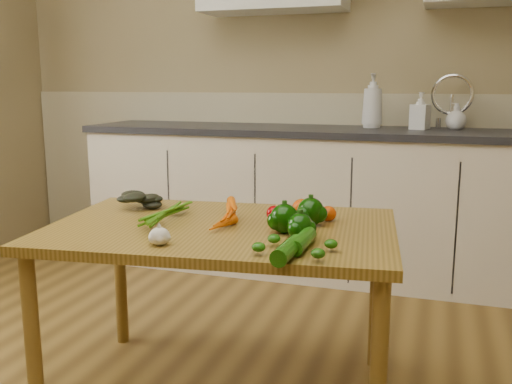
{
  "coord_description": "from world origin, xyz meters",
  "views": [
    {
      "loc": [
        0.94,
        -1.21,
        1.17
      ],
      "look_at": [
        0.25,
        0.9,
        0.74
      ],
      "focal_mm": 40.0,
      "sensor_mm": 36.0,
      "label": 1
    }
  ],
  "objects_px": {
    "garlic_bulb": "(159,236)",
    "pepper_b": "(311,212)",
    "leafy_greens": "(140,198)",
    "tomato_a": "(275,213)",
    "pepper_c": "(300,226)",
    "tomato_b": "(302,208)",
    "zucchini_a": "(302,241)",
    "soap_bottle_b": "(420,111)",
    "carrot_bunch": "(207,215)",
    "pepper_a": "(284,219)",
    "soap_bottle_c": "(456,116)",
    "zucchini_b": "(288,250)",
    "table": "(222,245)",
    "tomato_c": "(328,214)",
    "soap_bottle_a": "(373,101)"
  },
  "relations": [
    {
      "from": "garlic_bulb",
      "to": "pepper_b",
      "type": "relative_size",
      "value": 0.67
    },
    {
      "from": "leafy_greens",
      "to": "tomato_a",
      "type": "relative_size",
      "value": 2.82
    },
    {
      "from": "pepper_c",
      "to": "tomato_b",
      "type": "distance_m",
      "value": 0.32
    },
    {
      "from": "garlic_bulb",
      "to": "pepper_c",
      "type": "height_order",
      "value": "pepper_c"
    },
    {
      "from": "garlic_bulb",
      "to": "zucchini_a",
      "type": "relative_size",
      "value": 0.37
    },
    {
      "from": "garlic_bulb",
      "to": "tomato_b",
      "type": "bearing_deg",
      "value": 56.48
    },
    {
      "from": "soap_bottle_b",
      "to": "pepper_c",
      "type": "relative_size",
      "value": 2.48
    },
    {
      "from": "carrot_bunch",
      "to": "pepper_a",
      "type": "height_order",
      "value": "pepper_a"
    },
    {
      "from": "soap_bottle_b",
      "to": "carrot_bunch",
      "type": "height_order",
      "value": "soap_bottle_b"
    },
    {
      "from": "soap_bottle_c",
      "to": "pepper_a",
      "type": "distance_m",
      "value": 1.8
    },
    {
      "from": "pepper_c",
      "to": "zucchini_b",
      "type": "height_order",
      "value": "pepper_c"
    },
    {
      "from": "tomato_a",
      "to": "carrot_bunch",
      "type": "bearing_deg",
      "value": -153.75
    },
    {
      "from": "table",
      "to": "zucchini_b",
      "type": "relative_size",
      "value": 7.27
    },
    {
      "from": "soap_bottle_c",
      "to": "zucchini_a",
      "type": "height_order",
      "value": "soap_bottle_c"
    },
    {
      "from": "soap_bottle_c",
      "to": "pepper_b",
      "type": "relative_size",
      "value": 1.52
    },
    {
      "from": "pepper_c",
      "to": "soap_bottle_c",
      "type": "bearing_deg",
      "value": 74.14
    },
    {
      "from": "tomato_a",
      "to": "zucchini_a",
      "type": "relative_size",
      "value": 0.34
    },
    {
      "from": "carrot_bunch",
      "to": "tomato_a",
      "type": "bearing_deg",
      "value": 19.46
    },
    {
      "from": "soap_bottle_b",
      "to": "tomato_c",
      "type": "distance_m",
      "value": 1.48
    },
    {
      "from": "soap_bottle_a",
      "to": "soap_bottle_c",
      "type": "distance_m",
      "value": 0.49
    },
    {
      "from": "table",
      "to": "tomato_a",
      "type": "height_order",
      "value": "tomato_a"
    },
    {
      "from": "soap_bottle_a",
      "to": "garlic_bulb",
      "type": "relative_size",
      "value": 4.83
    },
    {
      "from": "soap_bottle_b",
      "to": "zucchini_a",
      "type": "height_order",
      "value": "soap_bottle_b"
    },
    {
      "from": "soap_bottle_a",
      "to": "soap_bottle_c",
      "type": "xyz_separation_m",
      "value": [
        0.48,
        0.02,
        -0.09
      ]
    },
    {
      "from": "pepper_c",
      "to": "tomato_c",
      "type": "bearing_deg",
      "value": 81.94
    },
    {
      "from": "table",
      "to": "leafy_greens",
      "type": "height_order",
      "value": "leafy_greens"
    },
    {
      "from": "tomato_c",
      "to": "tomato_a",
      "type": "bearing_deg",
      "value": -163.86
    },
    {
      "from": "soap_bottle_a",
      "to": "tomato_c",
      "type": "xyz_separation_m",
      "value": [
        0.02,
        -1.45,
        -0.37
      ]
    },
    {
      "from": "garlic_bulb",
      "to": "pepper_b",
      "type": "height_order",
      "value": "pepper_b"
    },
    {
      "from": "carrot_bunch",
      "to": "pepper_c",
      "type": "bearing_deg",
      "value": -23.26
    },
    {
      "from": "zucchini_a",
      "to": "pepper_c",
      "type": "bearing_deg",
      "value": 106.72
    },
    {
      "from": "pepper_a",
      "to": "leafy_greens",
      "type": "bearing_deg",
      "value": 164.36
    },
    {
      "from": "pepper_c",
      "to": "tomato_b",
      "type": "bearing_deg",
      "value": 102.38
    },
    {
      "from": "pepper_a",
      "to": "tomato_b",
      "type": "height_order",
      "value": "pepper_a"
    },
    {
      "from": "garlic_bulb",
      "to": "tomato_c",
      "type": "distance_m",
      "value": 0.66
    },
    {
      "from": "soap_bottle_b",
      "to": "zucchini_b",
      "type": "bearing_deg",
      "value": 98.87
    },
    {
      "from": "soap_bottle_a",
      "to": "pepper_a",
      "type": "xyz_separation_m",
      "value": [
        -0.09,
        -1.67,
        -0.35
      ]
    },
    {
      "from": "carrot_bunch",
      "to": "leafy_greens",
      "type": "relative_size",
      "value": 1.3
    },
    {
      "from": "leafy_greens",
      "to": "tomato_a",
      "type": "bearing_deg",
      "value": -2.79
    },
    {
      "from": "tomato_b",
      "to": "garlic_bulb",
      "type": "bearing_deg",
      "value": -123.52
    },
    {
      "from": "soap_bottle_b",
      "to": "carrot_bunch",
      "type": "xyz_separation_m",
      "value": [
        -0.67,
        -1.59,
        -0.32
      ]
    },
    {
      "from": "garlic_bulb",
      "to": "pepper_b",
      "type": "xyz_separation_m",
      "value": [
        0.4,
        0.4,
        0.02
      ]
    },
    {
      "from": "table",
      "to": "zucchini_a",
      "type": "height_order",
      "value": "zucchini_a"
    },
    {
      "from": "pepper_a",
      "to": "soap_bottle_c",
      "type": "bearing_deg",
      "value": 71.35
    },
    {
      "from": "soap_bottle_a",
      "to": "zucchini_b",
      "type": "relative_size",
      "value": 1.78
    },
    {
      "from": "soap_bottle_b",
      "to": "tomato_c",
      "type": "height_order",
      "value": "soap_bottle_b"
    },
    {
      "from": "soap_bottle_a",
      "to": "tomato_a",
      "type": "bearing_deg",
      "value": -95.45
    },
    {
      "from": "garlic_bulb",
      "to": "zucchini_a",
      "type": "bearing_deg",
      "value": 12.15
    },
    {
      "from": "leafy_greens",
      "to": "tomato_b",
      "type": "distance_m",
      "value": 0.67
    },
    {
      "from": "soap_bottle_b",
      "to": "table",
      "type": "bearing_deg",
      "value": 86.38
    }
  ]
}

